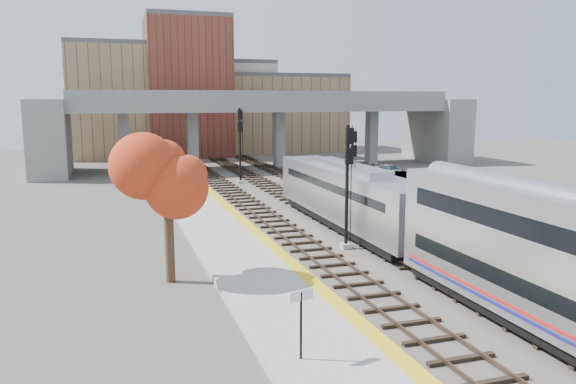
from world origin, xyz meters
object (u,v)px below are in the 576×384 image
object	(u,v)px
locomotive	(348,195)
car_a	(364,182)
tree	(167,174)
signal_mast_far	(240,145)
signal_mast_near	(347,188)
signal_mast_mid	(352,175)
car_c	(390,170)
car_b	(402,177)

from	to	relation	value
locomotive	car_a	bearing A→B (deg)	60.86
tree	car_a	bearing A→B (deg)	47.53
signal_mast_far	car_a	distance (m)	13.04
signal_mast_near	signal_mast_mid	bearing A→B (deg)	63.93
locomotive	signal_mast_near	size ratio (longest dim) A/B	2.69
tree	car_c	size ratio (longest dim) A/B	1.64
signal_mast_near	signal_mast_far	distance (m)	26.76
signal_mast_near	car_a	world-z (taller)	signal_mast_near
locomotive	tree	world-z (taller)	tree
car_a	car_c	xyz separation A→B (m)	(6.58, 7.18, -0.03)
locomotive	signal_mast_mid	world-z (taller)	signal_mast_mid
signal_mast_near	signal_mast_mid	world-z (taller)	signal_mast_near
locomotive	signal_mast_mid	size ratio (longest dim) A/B	3.00
signal_mast_far	tree	world-z (taller)	signal_mast_far
signal_mast_near	car_b	xyz separation A→B (m)	(15.70, 21.78, -2.90)
signal_mast_mid	tree	size ratio (longest dim) A/B	0.92
signal_mast_mid	car_a	size ratio (longest dim) A/B	1.70
signal_mast_mid	car_b	distance (m)	17.88
signal_mast_near	tree	bearing A→B (deg)	-164.13
signal_mast_near	signal_mast_mid	xyz separation A→B (m)	(4.10, 8.38, -0.50)
signal_mast_far	car_c	distance (m)	17.47
locomotive	car_c	distance (m)	27.04
car_a	tree	bearing A→B (deg)	-138.88
locomotive	car_a	xyz separation A→B (m)	(8.48, 15.21, -1.60)
locomotive	car_c	size ratio (longest dim) A/B	4.54
signal_mast_mid	car_b	world-z (taller)	signal_mast_mid
signal_mast_far	tree	distance (m)	31.42
locomotive	car_c	world-z (taller)	locomotive
car_b	car_a	bearing A→B (deg)	-163.10
signal_mast_far	car_b	xyz separation A→B (m)	(15.70, -4.98, -3.28)
locomotive	signal_mast_far	bearing A→B (deg)	95.42
signal_mast_near	tree	distance (m)	10.78
tree	locomotive	bearing A→B (deg)	31.43
signal_mast_near	car_b	bearing A→B (deg)	54.21
locomotive	car_b	xyz separation A→B (m)	(13.60, 17.15, -1.66)
signal_mast_far	signal_mast_near	bearing A→B (deg)	-90.00
signal_mast_far	tree	xyz separation A→B (m)	(-10.25, -29.67, 1.22)
car_a	car_b	xyz separation A→B (m)	(5.12, 1.93, -0.06)
car_a	car_c	size ratio (longest dim) A/B	0.89
signal_mast_mid	car_b	size ratio (longest dim) A/B	1.82
tree	car_c	bearing A→B (deg)	47.51
car_a	car_c	distance (m)	9.74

